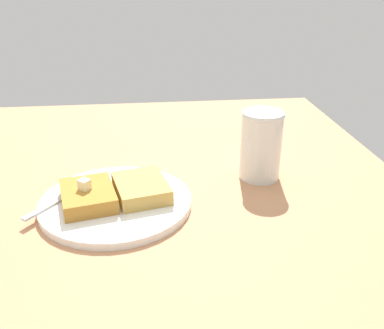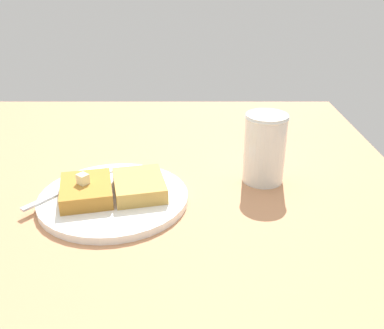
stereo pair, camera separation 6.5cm
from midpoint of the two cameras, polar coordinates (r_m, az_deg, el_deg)
name	(u,v)px [view 2 (the right image)]	position (r cm, az deg, el deg)	size (l,w,h in cm)	color
table_surface	(81,209)	(65.61, -11.80, -5.93)	(104.33, 104.33, 1.84)	tan
plate	(114,198)	(64.58, -7.50, -4.51)	(22.23, 22.23, 1.14)	white
toast_slice_left	(86,191)	(63.65, -11.08, -3.57)	(7.29, 9.26, 2.29)	#AE752B
toast_slice_middle	(140,185)	(64.17, -4.13, -2.87)	(7.29, 9.26, 2.29)	#C19746
butter_pat_primary	(84,178)	(63.25, -11.41, -1.85)	(1.50, 1.35, 1.50)	beige
fork	(76,185)	(67.90, -12.63, -2.71)	(11.01, 13.47, 0.36)	silver
syrup_jar	(265,151)	(69.92, 12.35, 1.71)	(6.86, 6.86, 11.36)	#59270B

